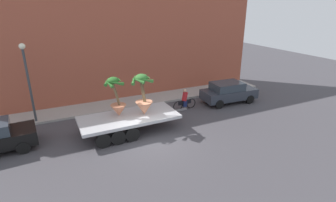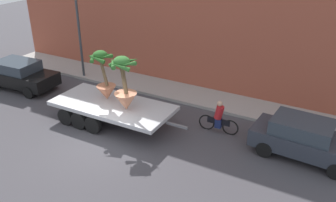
{
  "view_description": "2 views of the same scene",
  "coord_description": "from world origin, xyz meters",
  "px_view_note": "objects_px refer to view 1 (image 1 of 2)",
  "views": [
    {
      "loc": [
        -4.75,
        -11.93,
        7.16
      ],
      "look_at": [
        1.76,
        1.72,
        1.49
      ],
      "focal_mm": 28.3,
      "sensor_mm": 36.0,
      "label": 1
    },
    {
      "loc": [
        8.64,
        -9.93,
        8.22
      ],
      "look_at": [
        2.12,
        1.73,
        1.78
      ],
      "focal_mm": 38.42,
      "sensor_mm": 36.0,
      "label": 2
    }
  ],
  "objects_px": {
    "flatbed_trailer": "(125,120)",
    "cyclist": "(185,100)",
    "potted_palm_middle": "(117,100)",
    "parked_car": "(228,92)",
    "potted_palm_rear": "(143,98)",
    "street_lamp": "(27,73)"
  },
  "relations": [
    {
      "from": "flatbed_trailer",
      "to": "cyclist",
      "type": "height_order",
      "value": "cyclist"
    },
    {
      "from": "potted_palm_middle",
      "to": "parked_car",
      "type": "bearing_deg",
      "value": 7.62
    },
    {
      "from": "potted_palm_rear",
      "to": "cyclist",
      "type": "relative_size",
      "value": 1.33
    },
    {
      "from": "flatbed_trailer",
      "to": "parked_car",
      "type": "distance_m",
      "value": 8.58
    },
    {
      "from": "potted_palm_rear",
      "to": "cyclist",
      "type": "height_order",
      "value": "potted_palm_rear"
    },
    {
      "from": "potted_palm_rear",
      "to": "parked_car",
      "type": "height_order",
      "value": "potted_palm_rear"
    },
    {
      "from": "potted_palm_rear",
      "to": "parked_car",
      "type": "bearing_deg",
      "value": 12.3
    },
    {
      "from": "potted_palm_rear",
      "to": "potted_palm_middle",
      "type": "height_order",
      "value": "potted_palm_rear"
    },
    {
      "from": "parked_car",
      "to": "potted_palm_rear",
      "type": "bearing_deg",
      "value": -167.7
    },
    {
      "from": "potted_palm_rear",
      "to": "potted_palm_middle",
      "type": "xyz_separation_m",
      "value": [
        -1.44,
        0.43,
        -0.05
      ]
    },
    {
      "from": "parked_car",
      "to": "street_lamp",
      "type": "bearing_deg",
      "value": 170.61
    },
    {
      "from": "parked_car",
      "to": "street_lamp",
      "type": "distance_m",
      "value": 13.57
    },
    {
      "from": "potted_palm_middle",
      "to": "parked_car",
      "type": "height_order",
      "value": "potted_palm_middle"
    },
    {
      "from": "flatbed_trailer",
      "to": "parked_car",
      "type": "xyz_separation_m",
      "value": [
        8.46,
        1.43,
        0.06
      ]
    },
    {
      "from": "flatbed_trailer",
      "to": "potted_palm_rear",
      "type": "distance_m",
      "value": 1.66
    },
    {
      "from": "potted_palm_middle",
      "to": "cyclist",
      "type": "relative_size",
      "value": 1.27
    },
    {
      "from": "cyclist",
      "to": "street_lamp",
      "type": "bearing_deg",
      "value": 168.11
    },
    {
      "from": "parked_car",
      "to": "street_lamp",
      "type": "xyz_separation_m",
      "value": [
        -13.18,
        2.18,
        2.41
      ]
    },
    {
      "from": "flatbed_trailer",
      "to": "parked_car",
      "type": "bearing_deg",
      "value": 9.61
    },
    {
      "from": "street_lamp",
      "to": "parked_car",
      "type": "bearing_deg",
      "value": -9.39
    },
    {
      "from": "street_lamp",
      "to": "flatbed_trailer",
      "type": "bearing_deg",
      "value": -37.47
    },
    {
      "from": "potted_palm_rear",
      "to": "potted_palm_middle",
      "type": "distance_m",
      "value": 1.5
    }
  ]
}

